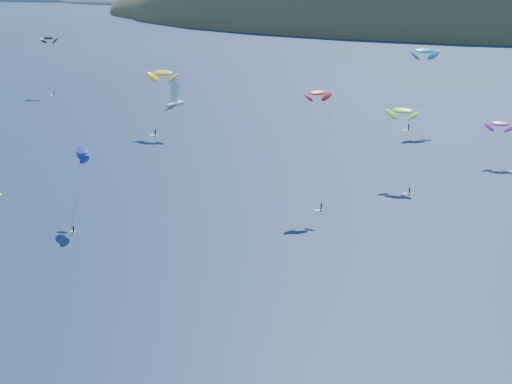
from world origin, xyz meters
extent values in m
ellipsoid|color=#3D3526|center=(20.00, 560.00, -12.60)|extent=(600.00, 300.00, 210.00)
ellipsoid|color=#3D3526|center=(-140.00, 590.00, -7.20)|extent=(340.00, 240.00, 120.00)
ellipsoid|color=slate|center=(-340.00, 720.00, -2.64)|extent=(240.00, 180.00, 44.00)
cube|color=silver|center=(-79.32, 193.65, 0.38)|extent=(4.74, 8.33, 0.97)
cylinder|color=silver|center=(-79.32, 194.18, 6.03)|extent=(0.15, 0.15, 11.30)
cube|color=#92C415|center=(-67.03, 148.81, 0.04)|extent=(1.59, 0.50, 0.09)
cylinder|color=black|center=(-67.03, 148.81, 1.03)|extent=(0.37, 0.37, 1.69)
sphere|color=#8C6047|center=(-67.03, 148.81, 2.01)|extent=(0.28, 0.28, 0.28)
ellipsoid|color=yellow|center=(-65.99, 154.07, 19.28)|extent=(9.94, 4.85, 5.48)
cube|color=#92C415|center=(16.22, 114.43, 0.04)|extent=(1.36, 0.51, 0.07)
cylinder|color=black|center=(16.22, 114.43, 0.87)|extent=(0.31, 0.31, 1.42)
sphere|color=#8C6047|center=(16.22, 114.43, 1.69)|extent=(0.24, 0.24, 0.24)
ellipsoid|color=#91EA26|center=(12.28, 125.31, 18.22)|extent=(8.19, 4.43, 4.39)
cube|color=#92C415|center=(9.63, 179.66, 0.04)|extent=(1.59, 1.32, 0.09)
cylinder|color=black|center=(9.63, 179.66, 1.06)|extent=(0.38, 0.38, 1.73)
sphere|color=#8C6047|center=(9.63, 179.66, 2.07)|extent=(0.29, 0.29, 0.29)
ellipsoid|color=#0D75AD|center=(12.50, 184.69, 25.44)|extent=(10.87, 9.63, 5.60)
ellipsoid|color=#972294|center=(36.60, 148.00, 11.37)|extent=(7.72, 3.73, 4.26)
cube|color=#92C415|center=(-1.99, 97.36, 0.04)|extent=(1.26, 1.05, 0.07)
cylinder|color=black|center=(-1.99, 97.36, 0.84)|extent=(0.30, 0.30, 1.37)
sphere|color=#8C6047|center=(-1.99, 97.36, 1.64)|extent=(0.23, 0.23, 0.23)
ellipsoid|color=#B1232F|center=(-4.71, 102.67, 26.00)|extent=(7.09, 6.30, 3.65)
cube|color=#92C415|center=(-48.77, 68.18, 0.04)|extent=(1.11, 1.31, 0.07)
cylinder|color=black|center=(-48.77, 68.18, 0.88)|extent=(0.31, 0.31, 1.43)
sphere|color=#8C6047|center=(-48.77, 68.18, 1.71)|extent=(0.24, 0.24, 0.24)
ellipsoid|color=navy|center=(-50.25, 76.75, 15.62)|extent=(7.87, 8.78, 4.53)
cube|color=#92C415|center=(-133.96, 196.71, 0.04)|extent=(1.42, 0.75, 0.08)
cylinder|color=black|center=(-133.96, 196.71, 0.89)|extent=(0.32, 0.32, 1.45)
sphere|color=#8C6047|center=(-133.96, 196.71, 1.74)|extent=(0.24, 0.24, 0.24)
ellipsoid|color=black|center=(-137.10, 201.41, 22.29)|extent=(7.63, 5.03, 3.91)
camera|label=1|loc=(28.61, -53.16, 56.91)|focal=50.00mm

